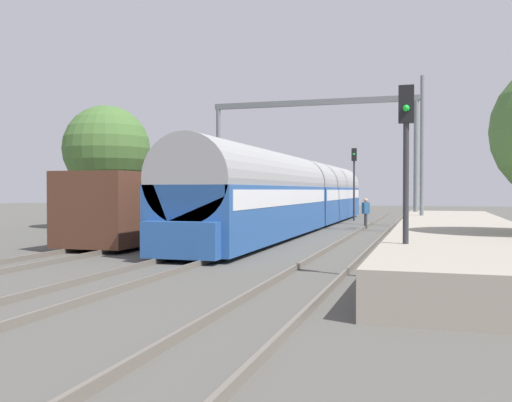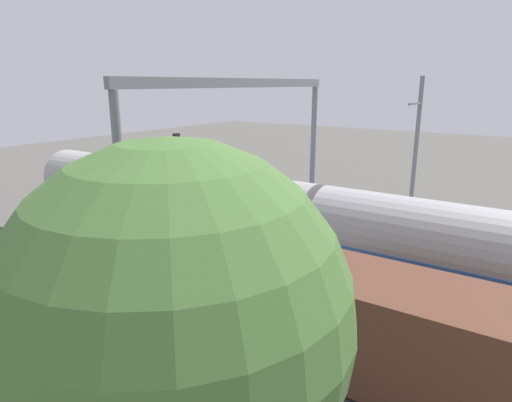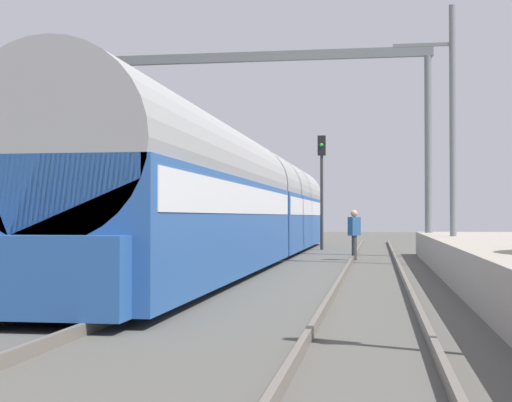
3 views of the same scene
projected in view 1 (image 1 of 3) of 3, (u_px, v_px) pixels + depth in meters
The scene contains 13 objects.
ground at pixel (242, 246), 22.51m from camera, with size 120.00×120.00×0.00m, color #53524C.
track_far_west at pixel (144, 241), 23.75m from camera, with size 1.52×60.00×0.16m.
track_west at pixel (242, 244), 22.51m from camera, with size 1.52×60.00×0.16m.
track_east at pixel (352, 247), 21.26m from camera, with size 1.52×60.00×0.16m.
platform at pixel (458, 235), 22.06m from camera, with size 4.40×28.00×0.90m.
passenger_train at pixel (300, 194), 32.54m from camera, with size 2.93×32.85×3.82m.
freight_car at pixel (166, 206), 25.67m from camera, with size 2.80×13.00×2.70m.
person_crossing at pixel (366, 211), 32.38m from camera, with size 0.45×0.46×1.73m.
railway_signal_near at pixel (406, 155), 13.71m from camera, with size 0.36×0.30×4.70m.
railway_signal_far at pixel (354, 174), 40.75m from camera, with size 0.36×0.30×5.17m.
catenary_gantry at pixel (312, 135), 35.85m from camera, with size 12.98×0.28×7.86m.
catenary_pole_east_mid at pixel (421, 152), 29.00m from camera, with size 1.90×0.20×8.00m.
tree_west_background at pixel (107, 149), 32.74m from camera, with size 4.95×4.95×7.04m.
Camera 1 is at (7.04, -21.35, 2.20)m, focal length 40.10 mm.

